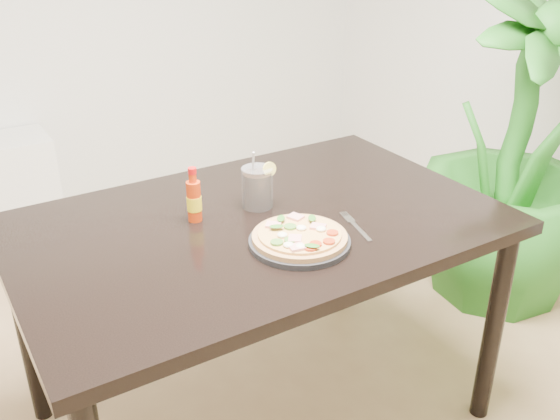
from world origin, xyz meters
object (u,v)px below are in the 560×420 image
pizza (300,236)px  houseplant (516,149)px  dining_table (259,244)px  plate (300,242)px  cola_cup (257,188)px  fork (355,225)px  hot_sauce_bottle (194,200)px

pizza → houseplant: (1.27, 0.31, -0.10)m
dining_table → plate: size_ratio=5.07×
plate → cola_cup: (0.02, 0.27, 0.05)m
cola_cup → houseplant: (1.25, 0.04, -0.13)m
cola_cup → fork: 0.32m
plate → hot_sauce_bottle: (-0.18, 0.28, 0.06)m
plate → cola_cup: size_ratio=1.49×
fork → houseplant: houseplant is taller
pizza → plate: bearing=53.7°
houseplant → fork: bearing=-164.1°
fork → plate: bearing=-164.5°
plate → cola_cup: cola_cup is taller
plate → pizza: 0.02m
fork → hot_sauce_bottle: bearing=156.9°
fork → cola_cup: bearing=136.3°
pizza → hot_sauce_bottle: 0.34m
fork → houseplant: (1.08, 0.31, -0.08)m
dining_table → cola_cup: (0.04, 0.08, 0.14)m
plate → houseplant: 1.31m
pizza → hot_sauce_bottle: bearing=121.9°
pizza → houseplant: 1.32m
cola_cup → fork: cola_cup is taller
pizza → hot_sauce_bottle: hot_sauce_bottle is taller
hot_sauce_bottle → cola_cup: 0.20m
plate → houseplant: houseplant is taller
plate → pizza: (-0.00, -0.00, 0.02)m
cola_cup → houseplant: 1.26m
plate → cola_cup: 0.28m
plate → hot_sauce_bottle: hot_sauce_bottle is taller
cola_cup → houseplant: houseplant is taller
dining_table → hot_sauce_bottle: (-0.16, 0.09, 0.15)m
hot_sauce_bottle → cola_cup: (0.20, -0.01, -0.01)m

